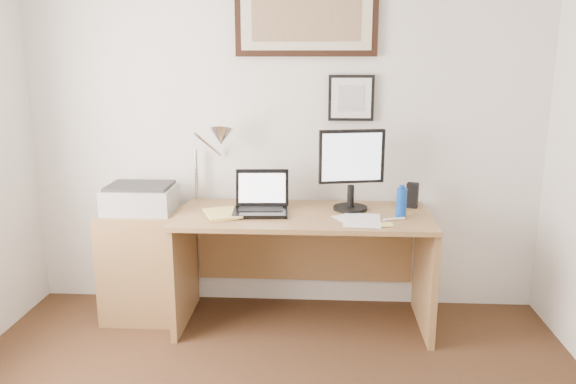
# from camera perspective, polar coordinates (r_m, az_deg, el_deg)

# --- Properties ---
(wall_back) EXTENTS (3.50, 0.02, 2.50)m
(wall_back) POSITION_cam_1_polar(r_m,az_deg,el_deg) (3.81, -0.48, 6.59)
(wall_back) COLOR white
(wall_back) RESTS_ON ground
(side_cabinet) EXTENTS (0.50, 0.40, 0.73)m
(side_cabinet) POSITION_cam_1_polar(r_m,az_deg,el_deg) (3.89, -14.53, -7.17)
(side_cabinet) COLOR olive
(side_cabinet) RESTS_ON floor
(water_bottle) EXTENTS (0.06, 0.06, 0.18)m
(water_bottle) POSITION_cam_1_polar(r_m,az_deg,el_deg) (3.51, 11.44, -1.08)
(water_bottle) COLOR #0D40A9
(water_bottle) RESTS_ON desk
(bottle_cap) EXTENTS (0.03, 0.03, 0.02)m
(bottle_cap) POSITION_cam_1_polar(r_m,az_deg,el_deg) (3.49, 11.52, 0.52)
(bottle_cap) COLOR #0D40A9
(bottle_cap) RESTS_ON water_bottle
(speaker) EXTENTS (0.09, 0.08, 0.16)m
(speaker) POSITION_cam_1_polar(r_m,az_deg,el_deg) (3.76, 12.51, -0.32)
(speaker) COLOR black
(speaker) RESTS_ON desk
(paper_sheet_a) EXTENTS (0.29, 0.32, 0.00)m
(paper_sheet_a) POSITION_cam_1_polar(r_m,az_deg,el_deg) (3.43, 6.76, -2.83)
(paper_sheet_a) COLOR white
(paper_sheet_a) RESTS_ON desk
(paper_sheet_b) EXTENTS (0.24, 0.33, 0.00)m
(paper_sheet_b) POSITION_cam_1_polar(r_m,az_deg,el_deg) (3.41, 7.52, -2.87)
(paper_sheet_b) COLOR white
(paper_sheet_b) RESTS_ON desk
(sticky_pad) EXTENTS (0.08, 0.08, 0.01)m
(sticky_pad) POSITION_cam_1_polar(r_m,az_deg,el_deg) (3.34, 9.99, -3.29)
(sticky_pad) COLOR #E1D46A
(sticky_pad) RESTS_ON desk
(marker_pen) EXTENTS (0.14, 0.06, 0.02)m
(marker_pen) POSITION_cam_1_polar(r_m,az_deg,el_deg) (3.45, 10.73, -2.72)
(marker_pen) COLOR white
(marker_pen) RESTS_ON desk
(book) EXTENTS (0.29, 0.33, 0.02)m
(book) POSITION_cam_1_polar(r_m,az_deg,el_deg) (3.50, -8.28, -2.36)
(book) COLOR #EFDD70
(book) RESTS_ON desk
(desk) EXTENTS (1.60, 0.70, 0.75)m
(desk) POSITION_cam_1_polar(r_m,az_deg,el_deg) (3.69, 1.59, -5.37)
(desk) COLOR olive
(desk) RESTS_ON floor
(laptop) EXTENTS (0.35, 0.31, 0.26)m
(laptop) POSITION_cam_1_polar(r_m,az_deg,el_deg) (3.56, -2.76, -1.15)
(laptop) COLOR black
(laptop) RESTS_ON desk
(lcd_monitor) EXTENTS (0.42, 0.22, 0.52)m
(lcd_monitor) POSITION_cam_1_polar(r_m,az_deg,el_deg) (3.58, 6.47, 2.67)
(lcd_monitor) COLOR black
(lcd_monitor) RESTS_ON desk
(printer) EXTENTS (0.44, 0.34, 0.18)m
(printer) POSITION_cam_1_polar(r_m,az_deg,el_deg) (3.78, -14.75, -0.60)
(printer) COLOR #ACACAF
(printer) RESTS_ON side_cabinet
(desk_lamp) EXTENTS (0.29, 0.27, 0.53)m
(desk_lamp) POSITION_cam_1_polar(r_m,az_deg,el_deg) (3.69, -7.04, 5.27)
(desk_lamp) COLOR silver
(desk_lamp) RESTS_ON desk
(picture_large) EXTENTS (0.92, 0.04, 0.47)m
(picture_large) POSITION_cam_1_polar(r_m,az_deg,el_deg) (3.76, 1.86, 17.17)
(picture_large) COLOR black
(picture_large) RESTS_ON wall_back
(picture_small) EXTENTS (0.30, 0.03, 0.30)m
(picture_small) POSITION_cam_1_polar(r_m,az_deg,el_deg) (3.77, 6.43, 9.47)
(picture_small) COLOR black
(picture_small) RESTS_ON wall_back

